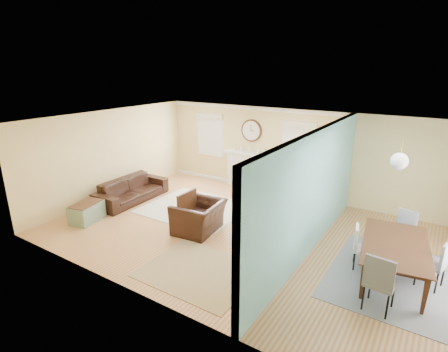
# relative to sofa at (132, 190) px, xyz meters

# --- Properties ---
(floor) EXTENTS (9.00, 9.00, 0.00)m
(floor) POSITION_rel_sofa_xyz_m (3.83, -0.04, -0.33)
(floor) COLOR #A66536
(floor) RESTS_ON ground
(wall_back) EXTENTS (9.00, 0.02, 2.60)m
(wall_back) POSITION_rel_sofa_xyz_m (3.83, 2.96, 0.97)
(wall_back) COLOR tan
(wall_back) RESTS_ON ground
(wall_front) EXTENTS (9.00, 0.02, 2.60)m
(wall_front) POSITION_rel_sofa_xyz_m (3.83, -3.04, 0.97)
(wall_front) COLOR tan
(wall_front) RESTS_ON ground
(wall_left) EXTENTS (0.02, 6.00, 2.60)m
(wall_left) POSITION_rel_sofa_xyz_m (-0.67, -0.04, 0.97)
(wall_left) COLOR tan
(wall_left) RESTS_ON ground
(ceiling) EXTENTS (9.00, 6.00, 0.02)m
(ceiling) POSITION_rel_sofa_xyz_m (3.83, -0.04, 2.27)
(ceiling) COLOR white
(ceiling) RESTS_ON wall_back
(partition) EXTENTS (0.17, 6.00, 2.60)m
(partition) POSITION_rel_sofa_xyz_m (5.34, 0.24, 1.03)
(partition) COLOR tan
(partition) RESTS_ON ground
(fireplace) EXTENTS (1.70, 0.30, 1.17)m
(fireplace) POSITION_rel_sofa_xyz_m (2.33, 2.84, 0.27)
(fireplace) COLOR white
(fireplace) RESTS_ON ground
(wall_clock) EXTENTS (0.70, 0.07, 0.70)m
(wall_clock) POSITION_rel_sofa_xyz_m (2.33, 2.92, 1.52)
(wall_clock) COLOR #492D1B
(wall_clock) RESTS_ON wall_back
(window_left) EXTENTS (1.05, 0.13, 1.42)m
(window_left) POSITION_rel_sofa_xyz_m (0.78, 2.91, 1.33)
(window_left) COLOR white
(window_left) RESTS_ON wall_back
(window_right) EXTENTS (1.05, 0.13, 1.42)m
(window_right) POSITION_rel_sofa_xyz_m (3.88, 2.91, 1.33)
(window_right) COLOR white
(window_right) RESTS_ON wall_back
(pendant) EXTENTS (0.30, 0.30, 0.55)m
(pendant) POSITION_rel_sofa_xyz_m (6.83, -0.04, 1.87)
(pendant) COLOR gold
(pendant) RESTS_ON ceiling
(rug_cream) EXTENTS (2.65, 2.30, 0.01)m
(rug_cream) POSITION_rel_sofa_xyz_m (1.91, 0.50, -0.32)
(rug_cream) COLOR beige
(rug_cream) RESTS_ON floor
(rug_jute) EXTENTS (2.11, 1.73, 0.01)m
(rug_jute) POSITION_rel_sofa_xyz_m (3.88, -1.92, -0.33)
(rug_jute) COLOR tan
(rug_jute) RESTS_ON floor
(rug_grey) EXTENTS (2.19, 2.74, 0.01)m
(rug_grey) POSITION_rel_sofa_xyz_m (7.04, -0.15, -0.33)
(rug_grey) COLOR slate
(rug_grey) RESTS_ON floor
(sofa) EXTENTS (0.96, 2.29, 0.66)m
(sofa) POSITION_rel_sofa_xyz_m (0.00, 0.00, 0.00)
(sofa) COLOR black
(sofa) RESTS_ON floor
(eames_chair) EXTENTS (1.11, 1.23, 0.74)m
(eames_chair) POSITION_rel_sofa_xyz_m (2.85, -0.54, 0.04)
(eames_chair) COLOR black
(eames_chair) RESTS_ON floor
(green_chair) EXTENTS (0.74, 0.76, 0.63)m
(green_chair) POSITION_rel_sofa_xyz_m (3.66, 2.02, -0.02)
(green_chair) COLOR #0D6A3A
(green_chair) RESTS_ON floor
(trunk) EXTENTS (0.68, 0.93, 0.48)m
(trunk) POSITION_rel_sofa_xyz_m (0.11, -1.62, -0.09)
(trunk) COLOR slate
(trunk) RESTS_ON floor
(credenza) EXTENTS (0.52, 1.53, 0.80)m
(credenza) POSITION_rel_sofa_xyz_m (4.94, 1.55, 0.07)
(credenza) COLOR #9D724B
(credenza) RESTS_ON floor
(tv) EXTENTS (0.27, 1.05, 0.60)m
(tv) POSITION_rel_sofa_xyz_m (4.92, 1.55, 0.77)
(tv) COLOR black
(tv) RESTS_ON credenza
(garden_stool) EXTENTS (0.36, 0.36, 0.53)m
(garden_stool) POSITION_rel_sofa_xyz_m (4.98, 0.45, -0.07)
(garden_stool) COLOR white
(garden_stool) RESTS_ON floor
(potted_plant) EXTENTS (0.54, 0.52, 0.46)m
(potted_plant) POSITION_rel_sofa_xyz_m (4.98, 0.45, 0.43)
(potted_plant) COLOR #337F33
(potted_plant) RESTS_ON garden_stool
(dining_table) EXTENTS (1.37, 2.13, 0.70)m
(dining_table) POSITION_rel_sofa_xyz_m (7.04, -0.15, 0.02)
(dining_table) COLOR #492D1B
(dining_table) RESTS_ON floor
(dining_chair_n) EXTENTS (0.46, 0.46, 0.89)m
(dining_chair_n) POSITION_rel_sofa_xyz_m (7.02, 1.02, 0.19)
(dining_chair_n) COLOR slate
(dining_chair_n) RESTS_ON floor
(dining_chair_s) EXTENTS (0.49, 0.49, 1.02)m
(dining_chair_s) POSITION_rel_sofa_xyz_m (6.94, -1.23, 0.27)
(dining_chair_s) COLOR slate
(dining_chair_s) RESTS_ON floor
(dining_chair_w) EXTENTS (0.45, 0.45, 0.86)m
(dining_chair_w) POSITION_rel_sofa_xyz_m (6.47, -0.11, 0.17)
(dining_chair_w) COLOR white
(dining_chair_w) RESTS_ON floor
(dining_chair_e) EXTENTS (0.51, 0.51, 0.93)m
(dining_chair_e) POSITION_rel_sofa_xyz_m (7.60, -0.08, 0.22)
(dining_chair_e) COLOR slate
(dining_chair_e) RESTS_ON floor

